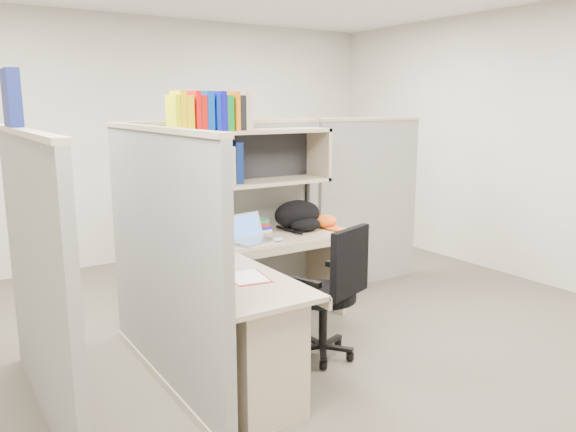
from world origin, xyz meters
TOP-DOWN VIEW (x-y plane):
  - ground at (0.00, 0.00)m, footprint 6.00×6.00m
  - room_shell at (0.00, 0.00)m, footprint 6.00×6.00m
  - cubicle at (-0.37, 0.45)m, footprint 3.79×1.84m
  - desk at (-0.41, -0.29)m, footprint 1.74×1.75m
  - laptop at (-0.02, 0.41)m, footprint 0.36×0.36m
  - backpack at (0.52, 0.57)m, footprint 0.47×0.40m
  - orange_cap at (0.74, 0.54)m, footprint 0.22×0.25m
  - snack_canister at (-0.57, -0.14)m, footprint 0.11×0.11m
  - tissue_box at (-0.72, -0.41)m, footprint 0.12×0.12m
  - mouse at (0.14, 0.33)m, footprint 0.10×0.07m
  - paper_cup at (0.02, 0.77)m, footprint 0.09×0.09m
  - book_stack at (0.20, 0.74)m, footprint 0.16×0.21m
  - loose_paper at (-0.49, -0.32)m, footprint 0.24×0.29m
  - task_chair at (0.18, -0.26)m, footprint 0.55×0.51m

SIDE VIEW (x-z plane):
  - ground at x=0.00m, z-range 0.00..0.00m
  - task_chair at x=0.18m, z-range -0.14..0.82m
  - desk at x=-0.41m, z-range 0.07..0.80m
  - loose_paper at x=-0.49m, z-range 0.73..0.73m
  - mouse at x=0.14m, z-range 0.73..0.76m
  - book_stack at x=0.20m, z-range 0.73..0.83m
  - paper_cup at x=0.02m, z-range 0.73..0.83m
  - orange_cap at x=0.74m, z-range 0.73..0.84m
  - snack_canister at x=-0.57m, z-range 0.73..0.84m
  - tissue_box at x=-0.72m, z-range 0.73..0.92m
  - laptop at x=-0.02m, z-range 0.73..0.95m
  - backpack at x=0.52m, z-range 0.73..0.97m
  - cubicle at x=-0.37m, z-range -0.07..1.88m
  - room_shell at x=0.00m, z-range -1.38..4.62m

